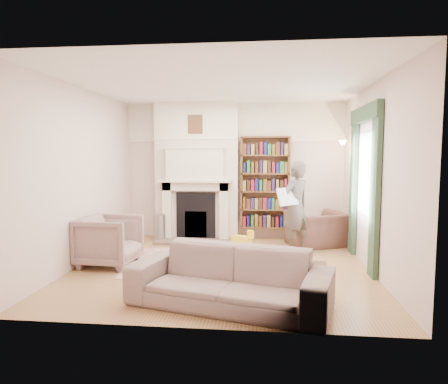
# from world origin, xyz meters

# --- Properties ---
(floor) EXTENTS (4.50, 4.50, 0.00)m
(floor) POSITION_xyz_m (0.00, 0.00, 0.00)
(floor) COLOR olive
(floor) RESTS_ON ground
(ceiling) EXTENTS (4.50, 4.50, 0.00)m
(ceiling) POSITION_xyz_m (0.00, 0.00, 2.80)
(ceiling) COLOR white
(ceiling) RESTS_ON wall_back
(wall_back) EXTENTS (4.50, 0.00, 4.50)m
(wall_back) POSITION_xyz_m (0.00, 2.25, 1.40)
(wall_back) COLOR beige
(wall_back) RESTS_ON floor
(wall_front) EXTENTS (4.50, 0.00, 4.50)m
(wall_front) POSITION_xyz_m (0.00, -2.25, 1.40)
(wall_front) COLOR beige
(wall_front) RESTS_ON floor
(wall_left) EXTENTS (0.00, 4.50, 4.50)m
(wall_left) POSITION_xyz_m (-2.25, 0.00, 1.40)
(wall_left) COLOR beige
(wall_left) RESTS_ON floor
(wall_right) EXTENTS (0.00, 4.50, 4.50)m
(wall_right) POSITION_xyz_m (2.25, 0.00, 1.40)
(wall_right) COLOR beige
(wall_right) RESTS_ON floor
(fireplace) EXTENTS (1.70, 0.58, 2.80)m
(fireplace) POSITION_xyz_m (-0.75, 2.05, 1.39)
(fireplace) COLOR beige
(fireplace) RESTS_ON floor
(bookcase) EXTENTS (1.00, 0.24, 1.85)m
(bookcase) POSITION_xyz_m (0.65, 2.12, 1.18)
(bookcase) COLOR brown
(bookcase) RESTS_ON floor
(window) EXTENTS (0.02, 0.90, 1.30)m
(window) POSITION_xyz_m (2.23, 0.40, 1.45)
(window) COLOR silver
(window) RESTS_ON wall_right
(curtain_left) EXTENTS (0.07, 0.32, 2.40)m
(curtain_left) POSITION_xyz_m (2.20, -0.30, 1.20)
(curtain_left) COLOR #2A422C
(curtain_left) RESTS_ON floor
(curtain_right) EXTENTS (0.07, 0.32, 2.40)m
(curtain_right) POSITION_xyz_m (2.20, 1.10, 1.20)
(curtain_right) COLOR #2A422C
(curtain_right) RESTS_ON floor
(pelmet) EXTENTS (0.09, 1.70, 0.24)m
(pelmet) POSITION_xyz_m (2.19, 0.40, 2.38)
(pelmet) COLOR #2A422C
(pelmet) RESTS_ON wall_right
(wall_sconce) EXTENTS (0.20, 0.24, 0.24)m
(wall_sconce) POSITION_xyz_m (2.03, 1.50, 1.90)
(wall_sconce) COLOR gold
(wall_sconce) RESTS_ON wall_right
(rug) EXTENTS (2.65, 2.16, 0.01)m
(rug) POSITION_xyz_m (-0.33, 0.24, 0.01)
(rug) COLOR beige
(rug) RESTS_ON floor
(armchair_reading) EXTENTS (1.25, 1.18, 0.65)m
(armchair_reading) POSITION_xyz_m (1.64, 1.59, 0.33)
(armchair_reading) COLOR #472A26
(armchair_reading) RESTS_ON floor
(armchair_left) EXTENTS (0.92, 0.89, 0.79)m
(armchair_left) POSITION_xyz_m (-1.78, -0.11, 0.39)
(armchair_left) COLOR #AF9D90
(armchair_left) RESTS_ON floor
(sofa) EXTENTS (2.45, 1.45, 0.67)m
(sofa) POSITION_xyz_m (0.26, -1.62, 0.34)
(sofa) COLOR gray
(sofa) RESTS_ON floor
(man_reading) EXTENTS (0.70, 0.69, 1.63)m
(man_reading) POSITION_xyz_m (1.19, 0.99, 0.81)
(man_reading) COLOR #4F463F
(man_reading) RESTS_ON floor
(newspaper) EXTENTS (0.41, 0.40, 0.30)m
(newspaper) POSITION_xyz_m (1.04, 0.79, 1.03)
(newspaper) COLOR white
(newspaper) RESTS_ON man_reading
(coffee_table) EXTENTS (0.73, 0.50, 0.45)m
(coffee_table) POSITION_xyz_m (1.04, -1.39, 0.23)
(coffee_table) COLOR black
(coffee_table) RESTS_ON floor
(paraffin_heater) EXTENTS (0.31, 0.31, 0.55)m
(paraffin_heater) POSITION_xyz_m (-1.46, 1.71, 0.28)
(paraffin_heater) COLOR #93969A
(paraffin_heater) RESTS_ON floor
(rocking_horse) EXTENTS (0.56, 0.41, 0.46)m
(rocking_horse) POSITION_xyz_m (0.25, 0.72, 0.23)
(rocking_horse) COLOR yellow
(rocking_horse) RESTS_ON rug
(board_game) EXTENTS (0.38, 0.38, 0.03)m
(board_game) POSITION_xyz_m (-0.05, -0.44, 0.03)
(board_game) COLOR #CFD049
(board_game) RESTS_ON rug
(game_box_lid) EXTENTS (0.36, 0.29, 0.05)m
(game_box_lid) POSITION_xyz_m (-1.10, -0.11, 0.04)
(game_box_lid) COLOR #A22912
(game_box_lid) RESTS_ON rug
(comic_annuals) EXTENTS (0.85, 0.98, 0.02)m
(comic_annuals) POSITION_xyz_m (0.22, -0.28, 0.02)
(comic_annuals) COLOR red
(comic_annuals) RESTS_ON rug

